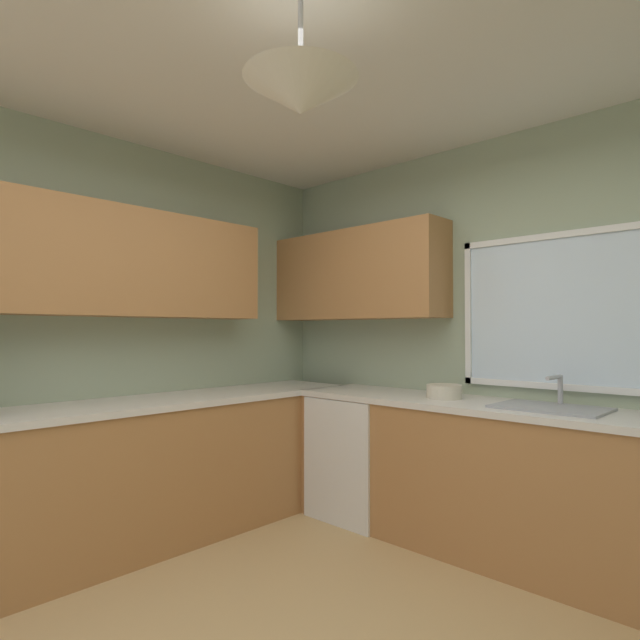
% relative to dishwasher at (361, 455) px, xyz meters
% --- Properties ---
extents(room_shell, '(4.16, 4.09, 2.73)m').
position_rel_dishwasher_xyz_m(room_shell, '(0.66, -1.17, 1.36)').
color(room_shell, '#9EAD8E').
rests_on(room_shell, ground_plane).
extents(counter_run_left, '(0.65, 3.70, 0.91)m').
position_rel_dishwasher_xyz_m(counter_run_left, '(-0.66, -1.65, 0.02)').
color(counter_run_left, '#AD7542').
rests_on(counter_run_left, ground_plane).
extents(counter_run_back, '(3.25, 0.65, 0.91)m').
position_rel_dishwasher_xyz_m(counter_run_back, '(1.26, 0.03, 0.02)').
color(counter_run_back, '#AD7542').
rests_on(counter_run_back, ground_plane).
extents(dishwasher, '(0.60, 0.60, 0.87)m').
position_rel_dishwasher_xyz_m(dishwasher, '(0.00, 0.00, 0.00)').
color(dishwasher, white).
rests_on(dishwasher, ground_plane).
extents(sink_assembly, '(0.59, 0.40, 0.19)m').
position_rel_dishwasher_xyz_m(sink_assembly, '(1.35, 0.04, 0.49)').
color(sink_assembly, '#9EA0A5').
rests_on(sink_assembly, counter_run_back).
extents(bowl, '(0.23, 0.23, 0.09)m').
position_rel_dishwasher_xyz_m(bowl, '(0.68, 0.03, 0.52)').
color(bowl, beige).
rests_on(bowl, counter_run_back).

